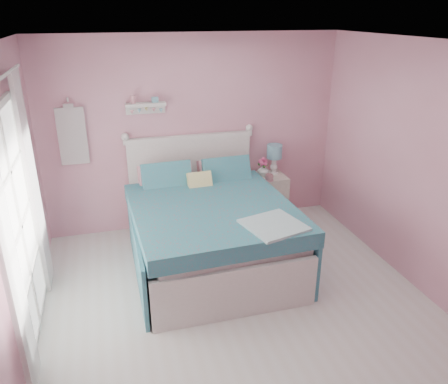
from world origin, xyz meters
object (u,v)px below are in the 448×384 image
table_lamp (274,154)px  teacup (269,177)px  bed (209,229)px  vase (263,170)px  nightstand (267,198)px

table_lamp → teacup: size_ratio=3.80×
bed → teacup: bed is taller
vase → teacup: (0.02, -0.20, -0.04)m
bed → table_lamp: bed is taller
table_lamp → vase: table_lamp is taller
table_lamp → bed: bearing=-141.6°
table_lamp → vase: 0.28m
nightstand → table_lamp: bearing=32.4°
nightstand → teacup: size_ratio=6.14×
bed → vase: bed is taller
bed → teacup: 1.27m
bed → teacup: (1.02, 0.70, 0.31)m
vase → table_lamp: bearing=13.1°
nightstand → table_lamp: size_ratio=1.62×
nightstand → vase: (-0.08, 0.02, 0.43)m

